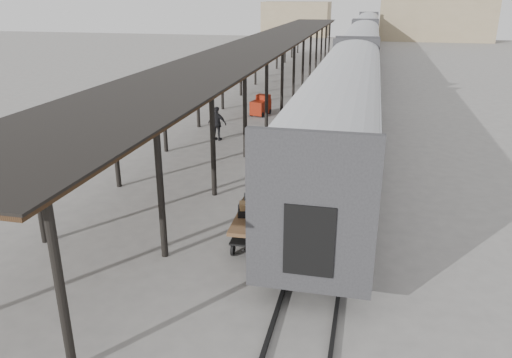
{
  "coord_description": "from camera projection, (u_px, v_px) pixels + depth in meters",
  "views": [
    {
      "loc": [
        4.31,
        -14.38,
        7.46
      ],
      "look_at": [
        0.86,
        0.66,
        1.7
      ],
      "focal_mm": 35.0,
      "sensor_mm": 36.0,
      "label": 1
    }
  ],
  "objects": [
    {
      "name": "ground",
      "position": [
        226.0,
        231.0,
        16.64
      ],
      "size": [
        160.0,
        160.0,
        0.0
      ],
      "primitive_type": "plane",
      "color": "slate",
      "rests_on": "ground"
    },
    {
      "name": "building_left",
      "position": [
        297.0,
        19.0,
        92.57
      ],
      "size": [
        12.0,
        8.0,
        6.0
      ],
      "primitive_type": "cube",
      "color": "tan",
      "rests_on": "ground"
    },
    {
      "name": "rails",
      "position": [
        359.0,
        77.0,
        47.0
      ],
      "size": [
        1.54,
        150.0,
        0.12
      ],
      "color": "black",
      "rests_on": "ground"
    },
    {
      "name": "porter",
      "position": [
        253.0,
        199.0,
        14.69
      ],
      "size": [
        0.6,
        0.76,
        1.84
      ],
      "primitive_type": "imported",
      "rotation": [
        0.0,
        0.0,
        1.3
      ],
      "color": "navy",
      "rests_on": "baggage_cart"
    },
    {
      "name": "pedestrian",
      "position": [
        217.0,
        124.0,
        26.65
      ],
      "size": [
        1.14,
        0.62,
        1.84
      ],
      "primitive_type": "imported",
      "rotation": [
        0.0,
        0.0,
        2.97
      ],
      "color": "black",
      "rests_on": "ground"
    },
    {
      "name": "building_far",
      "position": [
        435.0,
        15.0,
        83.55
      ],
      "size": [
        18.0,
        10.0,
        8.0
      ],
      "primitive_type": "cube",
      "color": "tan",
      "rests_on": "ground"
    },
    {
      "name": "train",
      "position": [
        361.0,
        48.0,
        45.89
      ],
      "size": [
        3.45,
        76.01,
        4.01
      ],
      "color": "silver",
      "rests_on": "ground"
    },
    {
      "name": "luggage_tug",
      "position": [
        261.0,
        106.0,
        32.35
      ],
      "size": [
        1.22,
        1.62,
        1.28
      ],
      "rotation": [
        0.0,
        0.0,
        -0.26
      ],
      "color": "maroon",
      "rests_on": "ground"
    },
    {
      "name": "canopy",
      "position": [
        270.0,
        42.0,
        37.87
      ],
      "size": [
        4.9,
        64.3,
        4.15
      ],
      "color": "#422B19",
      "rests_on": "ground"
    },
    {
      "name": "suitcase_stack",
      "position": [
        254.0,
        207.0,
        15.91
      ],
      "size": [
        1.18,
        1.11,
        0.59
      ],
      "rotation": [
        0.0,
        0.0,
        0.04
      ],
      "color": "#3E3E41",
      "rests_on": "baggage_cart"
    },
    {
      "name": "baggage_cart",
      "position": [
        255.0,
        224.0,
        15.7
      ],
      "size": [
        1.34,
        2.45,
        0.86
      ],
      "rotation": [
        0.0,
        0.0,
        0.04
      ],
      "color": "brown",
      "rests_on": "ground"
    }
  ]
}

